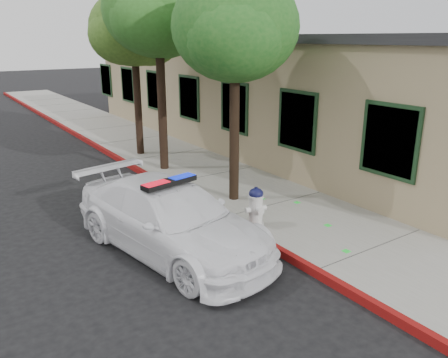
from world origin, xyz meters
TOP-DOWN VIEW (x-y plane):
  - ground at (0.00, 0.00)m, footprint 120.00×120.00m
  - sidewalk at (1.60, 3.00)m, footprint 3.20×60.00m
  - red_curb at (0.06, 3.00)m, footprint 0.14×60.00m
  - clapboard_building at (6.69, 9.00)m, footprint 7.30×20.89m
  - police_car at (-1.63, 2.42)m, footprint 2.83×5.13m
  - fire_hydrant at (0.35, 2.20)m, footprint 0.52×0.45m
  - street_tree_near at (0.98, 3.90)m, footprint 3.01×3.09m
  - street_tree_mid at (0.77, 7.51)m, footprint 3.22×3.33m
  - street_tree_far at (0.95, 9.65)m, footprint 3.21×2.93m

SIDE VIEW (x-z plane):
  - ground at x=0.00m, z-range 0.00..0.00m
  - sidewalk at x=1.60m, z-range 0.00..0.15m
  - red_curb at x=0.06m, z-range 0.00..0.16m
  - fire_hydrant at x=0.35m, z-range 0.15..1.05m
  - police_car at x=-1.63m, z-range -0.06..1.47m
  - clapboard_building at x=6.69m, z-range 0.01..4.25m
  - street_tree_near at x=0.98m, z-range 1.51..7.03m
  - street_tree_far at x=0.95m, z-range 1.55..7.09m
  - street_tree_mid at x=0.77m, z-range 1.71..7.85m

